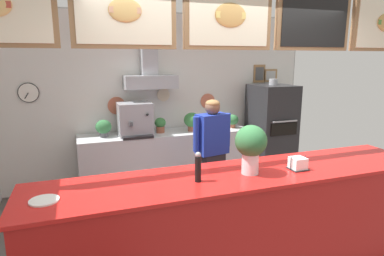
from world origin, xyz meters
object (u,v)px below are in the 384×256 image
basil_vase (251,146)px  pepper_grinder (198,167)px  pizza_oven (271,132)px  shop_worker (212,154)px  espresso_machine (135,119)px  potted_basil (233,120)px  condiment_plate (44,200)px  napkin_holder (298,164)px  potted_oregano (104,127)px  potted_thyme (160,124)px  potted_sage (192,121)px

basil_vase → pepper_grinder: 0.51m
pizza_oven → basil_vase: size_ratio=3.96×
shop_worker → espresso_machine: (-0.79, 1.10, 0.31)m
potted_basil → condiment_plate: size_ratio=1.09×
napkin_holder → condiment_plate: (-2.10, 0.03, -0.05)m
potted_oregano → pepper_grinder: bearing=-77.7°
espresso_machine → potted_oregano: size_ratio=1.95×
potted_thyme → napkin_holder: size_ratio=1.48×
pepper_grinder → condiment_plate: bearing=179.5°
pizza_oven → shop_worker: size_ratio=1.11×
shop_worker → potted_sage: size_ratio=5.21×
shop_worker → potted_basil: bearing=-139.2°
potted_oregano → napkin_holder: size_ratio=1.62×
pizza_oven → potted_basil: bearing=168.9°
condiment_plate → shop_worker: bearing=36.3°
pizza_oven → potted_thyme: (-1.89, 0.18, 0.22)m
condiment_plate → pizza_oven: bearing=34.8°
potted_basil → potted_oregano: bearing=178.8°
napkin_holder → pepper_grinder: size_ratio=0.63×
potted_sage → potted_thyme: size_ratio=1.26×
potted_basil → napkin_holder: (-0.58, -2.48, 0.08)m
espresso_machine → potted_thyme: 0.42m
potted_thyme → potted_basil: potted_thyme is taller
potted_sage → potted_oregano: (-1.36, 0.04, -0.02)m
potted_sage → potted_basil: potted_sage is taller
napkin_holder → basil_vase: (-0.46, 0.05, 0.20)m
potted_basil → napkin_holder: size_ratio=1.41×
potted_oregano → pepper_grinder: size_ratio=1.02×
potted_sage → basil_vase: 2.47m
potted_basil → condiment_plate: potted_basil is taller
shop_worker → potted_thyme: 1.23m
potted_oregano → espresso_machine: bearing=-4.4°
napkin_holder → basil_vase: size_ratio=0.37×
shop_worker → espresso_machine: size_ratio=3.07×
espresso_machine → potted_oregano: espresso_machine is taller
potted_oregano → napkin_holder: napkin_holder is taller
pizza_oven → shop_worker: (-1.50, -0.96, 0.02)m
basil_vase → pizza_oven: bearing=53.5°
potted_oregano → condiment_plate: 2.57m
espresso_machine → potted_sage: 0.91m
potted_thyme → condiment_plate: (-1.46, -2.51, 0.03)m
pizza_oven → pepper_grinder: pizza_oven is taller
espresso_machine → condiment_plate: 2.68m
basil_vase → espresso_machine: bearing=103.4°
potted_oregano → potted_basil: bearing=-1.2°
pizza_oven → shop_worker: bearing=-147.2°
espresso_machine → potted_basil: espresso_machine is taller
espresso_machine → condiment_plate: (-1.06, -2.46, -0.08)m
condiment_plate → potted_basil: bearing=42.4°
shop_worker → pepper_grinder: size_ratio=6.13×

